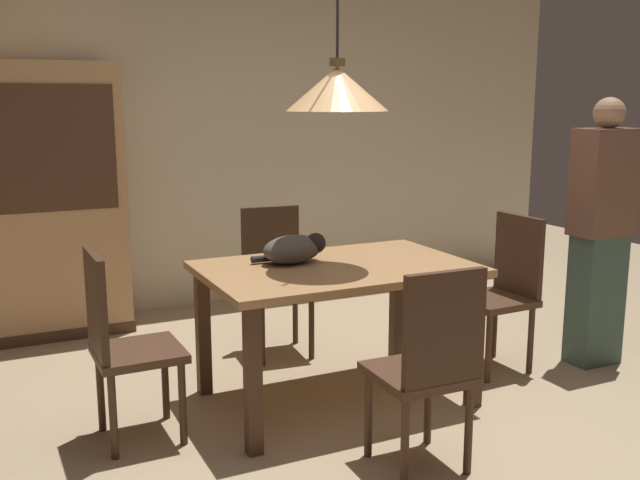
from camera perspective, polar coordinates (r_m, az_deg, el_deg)
name	(u,v)px	position (r m, az deg, el deg)	size (l,w,h in m)	color
ground	(377,432)	(3.72, 4.48, -14.76)	(10.00, 10.00, 0.00)	tan
back_wall	(209,119)	(5.79, -8.69, 9.30)	(6.40, 0.10, 2.90)	beige
dining_table	(336,284)	(3.86, 1.28, -3.44)	(1.40, 0.90, 0.75)	#A87A4C
chair_right_side	(504,286)	(4.51, 14.19, -3.47)	(0.41, 0.41, 0.93)	#472D1E
chair_left_side	(121,339)	(3.56, -15.30, -7.44)	(0.40, 0.40, 0.93)	#472D1E
chair_far_back	(275,273)	(4.68, -3.52, -2.63)	(0.43, 0.43, 0.93)	#472D1E
chair_near_front	(429,362)	(3.18, 8.51, -9.40)	(0.41, 0.41, 0.93)	#472D1E
cat_sleeping	(294,249)	(3.88, -2.02, -0.69)	(0.40, 0.28, 0.16)	#4C4742
pendant_lamp	(337,88)	(3.74, 1.35, 11.77)	(0.52, 0.52, 1.30)	#E0A86B
hutch_bookcase	(39,207)	(5.27, -21.08, 2.40)	(1.12, 0.45, 1.85)	tan
person_standing	(600,233)	(4.70, 21.06, 0.51)	(0.36, 0.22, 1.62)	#3D564C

